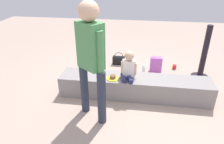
% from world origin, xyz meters
% --- Properties ---
extents(ground_plane, '(12.00, 12.00, 0.00)m').
position_xyz_m(ground_plane, '(0.00, 0.00, 0.00)').
color(ground_plane, tan).
extents(concrete_ledge, '(2.62, 0.48, 0.37)m').
position_xyz_m(concrete_ledge, '(0.00, 0.00, 0.18)').
color(concrete_ledge, gray).
rests_on(concrete_ledge, ground_plane).
extents(child_seated, '(0.28, 0.34, 0.48)m').
position_xyz_m(child_seated, '(-0.11, -0.02, 0.58)').
color(child_seated, navy).
rests_on(child_seated, concrete_ledge).
extents(adult_standing, '(0.44, 0.38, 1.73)m').
position_xyz_m(adult_standing, '(-0.59, -0.66, 1.04)').
color(adult_standing, '#272F40').
rests_on(adult_standing, ground_plane).
extents(cake_plate, '(0.22, 0.22, 0.07)m').
position_xyz_m(cake_plate, '(-0.37, -0.09, 0.39)').
color(cake_plate, yellow).
rests_on(cake_plate, concrete_ledge).
extents(gift_bag, '(0.25, 0.13, 0.38)m').
position_xyz_m(gift_bag, '(0.43, 1.05, 0.17)').
color(gift_bag, '#B259BF').
rests_on(gift_bag, ground_plane).
extents(railing_post, '(0.36, 0.36, 1.11)m').
position_xyz_m(railing_post, '(1.33, 0.87, 0.42)').
color(railing_post, black).
rests_on(railing_post, ground_plane).
extents(water_bottle_near_gift, '(0.07, 0.07, 0.19)m').
position_xyz_m(water_bottle_near_gift, '(-1.11, 0.39, 0.08)').
color(water_bottle_near_gift, silver).
rests_on(water_bottle_near_gift, ground_plane).
extents(water_bottle_far_side, '(0.06, 0.06, 0.21)m').
position_xyz_m(water_bottle_far_side, '(0.16, 0.91, 0.09)').
color(water_bottle_far_side, silver).
rests_on(water_bottle_far_side, ground_plane).
extents(party_cup_red, '(0.08, 0.08, 0.09)m').
position_xyz_m(party_cup_red, '(0.86, 1.23, 0.05)').
color(party_cup_red, red).
rests_on(party_cup_red, ground_plane).
extents(cake_box_white, '(0.32, 0.37, 0.14)m').
position_xyz_m(cake_box_white, '(-0.38, 0.47, 0.07)').
color(cake_box_white, white).
rests_on(cake_box_white, ground_plane).
extents(handbag_black_leather, '(0.29, 0.11, 0.30)m').
position_xyz_m(handbag_black_leather, '(-0.43, 1.30, 0.11)').
color(handbag_black_leather, black).
rests_on(handbag_black_leather, ground_plane).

